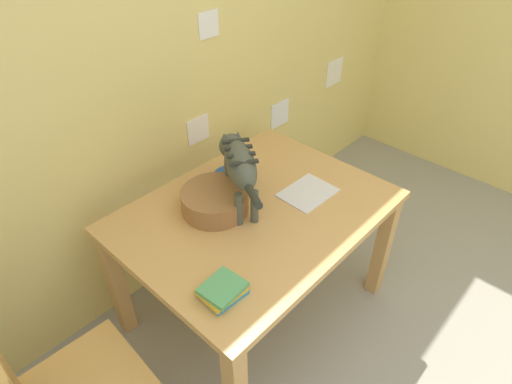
# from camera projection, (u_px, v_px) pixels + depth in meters

# --- Properties ---
(wall_rear) EXTENTS (5.01, 0.11, 2.50)m
(wall_rear) POSITION_uv_depth(u_px,v_px,m) (143.00, 70.00, 1.97)
(wall_rear) COLOR #EBCF72
(wall_rear) RESTS_ON ground_plane
(dining_table) EXTENTS (1.24, 0.94, 0.72)m
(dining_table) POSITION_uv_depth(u_px,v_px,m) (256.00, 223.00, 2.04)
(dining_table) COLOR tan
(dining_table) RESTS_ON ground_plane
(cat) EXTENTS (0.39, 0.54, 0.32)m
(cat) POSITION_uv_depth(u_px,v_px,m) (239.00, 163.00, 1.91)
(cat) COLOR #4B4D3D
(cat) RESTS_ON dining_table
(saucer_bowl) EXTENTS (0.21, 0.21, 0.03)m
(saucer_bowl) POSITION_uv_depth(u_px,v_px,m) (233.00, 178.00, 2.17)
(saucer_bowl) COLOR #255AB4
(saucer_bowl) RESTS_ON dining_table
(coffee_mug) EXTENTS (0.13, 0.08, 0.09)m
(coffee_mug) POSITION_uv_depth(u_px,v_px,m) (233.00, 168.00, 2.14)
(coffee_mug) COLOR #CE3B34
(coffee_mug) RESTS_ON saucer_bowl
(magazine) EXTENTS (0.27, 0.21, 0.01)m
(magazine) POSITION_uv_depth(u_px,v_px,m) (308.00, 193.00, 2.09)
(magazine) COLOR silver
(magazine) RESTS_ON dining_table
(book_stack) EXTENTS (0.17, 0.15, 0.06)m
(book_stack) POSITION_uv_depth(u_px,v_px,m) (222.00, 290.00, 1.57)
(book_stack) COLOR #348DC3
(book_stack) RESTS_ON dining_table
(wicker_basket) EXTENTS (0.31, 0.31, 0.11)m
(wicker_basket) POSITION_uv_depth(u_px,v_px,m) (215.00, 200.00, 1.96)
(wicker_basket) COLOR #986437
(wicker_basket) RESTS_ON dining_table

